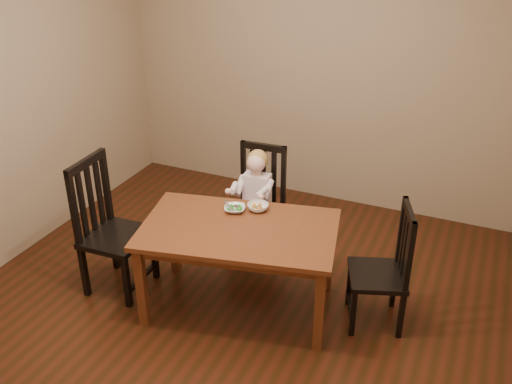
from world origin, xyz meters
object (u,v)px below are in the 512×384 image
at_px(chair_right, 385,269).
at_px(bowl_veg, 258,207).
at_px(chair_left, 110,229).
at_px(bowl_peas, 235,209).
at_px(toddler, 256,193).
at_px(chair_child, 258,204).
at_px(dining_table, 239,237).

xyz_separation_m(chair_right, bowl_veg, (-0.98, 0.03, 0.27)).
relative_size(chair_left, bowl_peas, 6.94).
xyz_separation_m(toddler, bowl_veg, (0.20, -0.42, 0.12)).
bearing_deg(chair_right, bowl_veg, 68.77).
relative_size(chair_child, chair_right, 1.03).
bearing_deg(bowl_veg, toddler, 115.04).
bearing_deg(chair_right, bowl_peas, 73.25).
bearing_deg(dining_table, chair_left, -171.39).
bearing_deg(chair_child, dining_table, 99.53).
xyz_separation_m(chair_right, bowl_peas, (-1.13, -0.05, 0.26)).
bearing_deg(dining_table, toddler, 103.80).
xyz_separation_m(dining_table, chair_right, (1.00, 0.25, -0.16)).
relative_size(chair_left, bowl_veg, 6.78).
distance_m(dining_table, chair_child, 0.78).
xyz_separation_m(dining_table, bowl_veg, (0.02, 0.28, 0.10)).
distance_m(chair_left, bowl_peas, 0.97).
xyz_separation_m(chair_left, toddler, (0.84, 0.85, 0.07)).
bearing_deg(chair_right, chair_child, 47.59).
bearing_deg(chair_left, chair_right, 99.20).
xyz_separation_m(toddler, bowl_peas, (0.05, -0.50, 0.12)).
bearing_deg(chair_right, toddler, 49.58).
relative_size(chair_right, toddler, 1.87).
distance_m(chair_child, chair_left, 1.23).
distance_m(toddler, bowl_veg, 0.48).
bearing_deg(bowl_veg, bowl_peas, -150.93).
bearing_deg(chair_left, chair_child, 134.95).
height_order(bowl_peas, bowl_veg, bowl_veg).
distance_m(dining_table, toddler, 0.72).
xyz_separation_m(chair_left, bowl_peas, (0.89, 0.35, 0.19)).
relative_size(dining_table, toddler, 3.04).
distance_m(chair_left, toddler, 1.20).
bearing_deg(bowl_veg, chair_right, -1.74).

